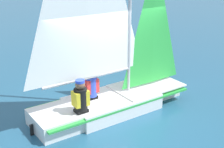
% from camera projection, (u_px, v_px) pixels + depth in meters
% --- Properties ---
extents(ground_plane, '(260.00, 260.00, 0.00)m').
position_uv_depth(ground_plane, '(112.00, 110.00, 8.01)').
color(ground_plane, '#235675').
extents(sailboat_main, '(3.71, 3.87, 6.10)m').
position_uv_depth(sailboat_main, '(110.00, 74.00, 7.63)').
color(sailboat_main, white).
rests_on(sailboat_main, ground_plane).
extents(sailor_helm, '(0.42, 0.43, 1.16)m').
position_uv_depth(sailor_helm, '(91.00, 89.00, 7.68)').
color(sailor_helm, black).
rests_on(sailor_helm, ground_plane).
extents(sailor_crew, '(0.42, 0.43, 1.16)m').
position_uv_depth(sailor_crew, '(81.00, 102.00, 7.00)').
color(sailor_crew, black).
rests_on(sailor_crew, ground_plane).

